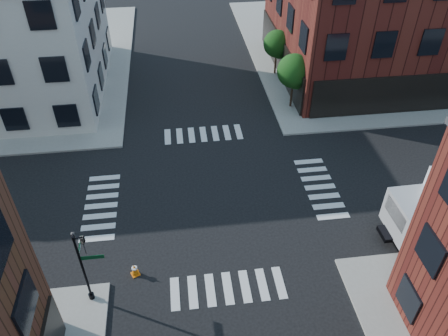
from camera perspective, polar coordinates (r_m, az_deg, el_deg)
ground at (r=27.79m, az=-1.42°, el=-3.71°), size 120.00×120.00×0.00m
sidewalk_ne at (r=50.86m, az=20.84°, el=14.83°), size 30.00×30.00×0.15m
building_ne at (r=44.59m, az=24.70°, el=18.94°), size 25.00×16.00×12.00m
tree_near at (r=35.43m, az=9.23°, el=12.19°), size 2.69×2.69×4.49m
tree_far at (r=40.80m, az=7.01°, el=15.64°), size 2.43×2.43×4.07m
signal_pole at (r=21.57m, az=-17.94°, el=-11.42°), size 1.29×1.24×4.60m
traffic_cone at (r=23.85m, az=-11.59°, el=-12.88°), size 0.55×0.55×0.77m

